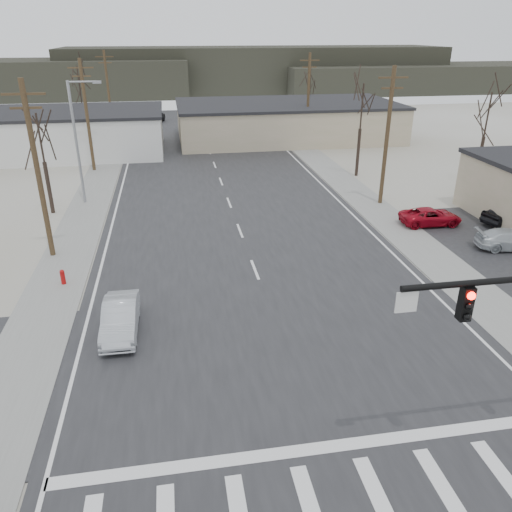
{
  "coord_description": "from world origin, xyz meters",
  "views": [
    {
      "loc": [
        -4.15,
        -16.65,
        12.23
      ],
      "look_at": [
        -0.58,
        4.25,
        2.6
      ],
      "focal_mm": 35.0,
      "sensor_mm": 36.0,
      "label": 1
    }
  ],
  "objects": [
    {
      "name": "sedan_crossing",
      "position": [
        -6.85,
        2.83,
        0.73
      ],
      "size": [
        1.49,
        4.18,
        1.37
      ],
      "primitive_type": "imported",
      "rotation": [
        0.0,
        0.0,
        -0.01
      ],
      "color": "#A8ADB3",
      "rests_on": "main_road"
    },
    {
      "name": "building_right_far",
      "position": [
        10.0,
        44.0,
        2.15
      ],
      "size": [
        26.3,
        14.3,
        4.3
      ],
      "color": "tan",
      "rests_on": "ground"
    },
    {
      "name": "sidewalk_right",
      "position": [
        10.6,
        20.0,
        0.03
      ],
      "size": [
        3.0,
        90.0,
        0.06
      ],
      "primitive_type": "cube",
      "color": "gray",
      "rests_on": "ground"
    },
    {
      "name": "upole_left_c",
      "position": [
        -11.5,
        32.0,
        5.22
      ],
      "size": [
        2.2,
        0.3,
        10.0
      ],
      "color": "#4C3823",
      "rests_on": "ground"
    },
    {
      "name": "upole_right_b",
      "position": [
        11.5,
        40.0,
        5.22
      ],
      "size": [
        2.2,
        0.3,
        10.0
      ],
      "color": "#4C3823",
      "rests_on": "ground"
    },
    {
      "name": "car_far_a",
      "position": [
        -0.19,
        44.0,
        0.7
      ],
      "size": [
        3.57,
        4.86,
        1.31
      ],
      "primitive_type": "imported",
      "rotation": [
        0.0,
        0.0,
        3.58
      ],
      "color": "black",
      "rests_on": "main_road"
    },
    {
      "name": "hill_left",
      "position": [
        -35.0,
        92.0,
        3.5
      ],
      "size": [
        70.0,
        18.0,
        7.0
      ],
      "primitive_type": "cube",
      "color": "#333026",
      "rests_on": "ground"
    },
    {
      "name": "building_left_far",
      "position": [
        -16.0,
        40.0,
        2.26
      ],
      "size": [
        22.3,
        12.3,
        4.5
      ],
      "color": "silver",
      "rests_on": "ground"
    },
    {
      "name": "fire_hydrant",
      "position": [
        -10.2,
        8.0,
        0.45
      ],
      "size": [
        0.24,
        0.24,
        0.87
      ],
      "color": "#A50C0C",
      "rests_on": "ground"
    },
    {
      "name": "car_parked_silver",
      "position": [
        15.81,
        8.25,
        0.64
      ],
      "size": [
        4.39,
        2.44,
        1.2
      ],
      "primitive_type": "imported",
      "rotation": [
        0.0,
        0.0,
        1.38
      ],
      "color": "#AEB5B9",
      "rests_on": "parking_lot"
    },
    {
      "name": "hill_center",
      "position": [
        15.0,
        96.0,
        4.5
      ],
      "size": [
        80.0,
        18.0,
        9.0
      ],
      "primitive_type": "cube",
      "color": "#333026",
      "rests_on": "ground"
    },
    {
      "name": "upole_left_b",
      "position": [
        -11.5,
        12.0,
        5.22
      ],
      "size": [
        2.2,
        0.3,
        10.0
      ],
      "color": "#4C3823",
      "rests_on": "ground"
    },
    {
      "name": "hill_right",
      "position": [
        50.0,
        90.0,
        2.75
      ],
      "size": [
        60.0,
        18.0,
        5.5
      ],
      "primitive_type": "cube",
      "color": "#333026",
      "rests_on": "ground"
    },
    {
      "name": "tree_left_near",
      "position": [
        -13.0,
        20.0,
        5.23
      ],
      "size": [
        3.3,
        3.3,
        7.35
      ],
      "color": "#32271F",
      "rests_on": "ground"
    },
    {
      "name": "sidewalk_left",
      "position": [
        -10.6,
        20.0,
        0.03
      ],
      "size": [
        3.0,
        90.0,
        0.06
      ],
      "primitive_type": "cube",
      "color": "gray",
      "rests_on": "ground"
    },
    {
      "name": "streetlight_main",
      "position": [
        -10.8,
        22.0,
        5.09
      ],
      "size": [
        2.4,
        0.25,
        9.0
      ],
      "color": "gray",
      "rests_on": "ground"
    },
    {
      "name": "tree_right_far",
      "position": [
        15.0,
        52.0,
        5.58
      ],
      "size": [
        3.52,
        3.52,
        7.84
      ],
      "color": "#32271F",
      "rests_on": "ground"
    },
    {
      "name": "car_parked_red",
      "position": [
        13.01,
        12.97,
        0.61
      ],
      "size": [
        4.22,
        2.05,
        1.16
      ],
      "primitive_type": "imported",
      "rotation": [
        0.0,
        0.0,
        1.54
      ],
      "color": "#9E0817",
      "rests_on": "parking_lot"
    },
    {
      "name": "cross_road",
      "position": [
        0.0,
        0.0,
        0.02
      ],
      "size": [
        90.0,
        10.0,
        0.04
      ],
      "primitive_type": "cube",
      "color": "#232325",
      "rests_on": "ground"
    },
    {
      "name": "main_road",
      "position": [
        0.0,
        15.0,
        0.02
      ],
      "size": [
        18.0,
        110.0,
        0.05
      ],
      "primitive_type": "cube",
      "color": "#232325",
      "rests_on": "ground"
    },
    {
      "name": "upole_left_d",
      "position": [
        -11.5,
        52.0,
        5.22
      ],
      "size": [
        2.2,
        0.3,
        10.0
      ],
      "color": "#4C3823",
      "rests_on": "ground"
    },
    {
      "name": "tree_right_mid",
      "position": [
        12.5,
        26.0,
        5.93
      ],
      "size": [
        3.74,
        3.74,
        8.33
      ],
      "color": "#32271F",
      "rests_on": "ground"
    },
    {
      "name": "tree_left_far",
      "position": [
        -14.0,
        46.0,
        6.28
      ],
      "size": [
        3.96,
        3.96,
        8.82
      ],
      "color": "#32271F",
      "rests_on": "ground"
    },
    {
      "name": "car_far_b",
      "position": [
        -5.99,
        58.43,
        0.77
      ],
      "size": [
        3.0,
        4.56,
        1.44
      ],
      "primitive_type": "imported",
      "rotation": [
        0.0,
        0.0,
        -0.33
      ],
      "color": "black",
      "rests_on": "main_road"
    },
    {
      "name": "ground",
      "position": [
        0.0,
        0.0,
        0.0
      ],
      "size": [
        140.0,
        140.0,
        0.0
      ],
      "primitive_type": "plane",
      "color": "silver",
      "rests_on": "ground"
    },
    {
      "name": "tree_lot",
      "position": [
        22.0,
        22.0,
        5.58
      ],
      "size": [
        3.52,
        3.52,
        7.84
      ],
      "color": "#32271F",
      "rests_on": "ground"
    },
    {
      "name": "upole_right_a",
      "position": [
        11.5,
        18.0,
        5.22
      ],
      "size": [
        2.2,
        0.3,
        10.0
      ],
      "color": "#4C3823",
      "rests_on": "ground"
    }
  ]
}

